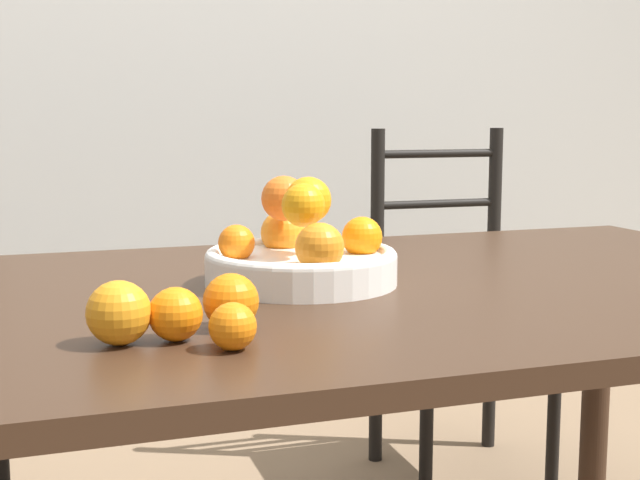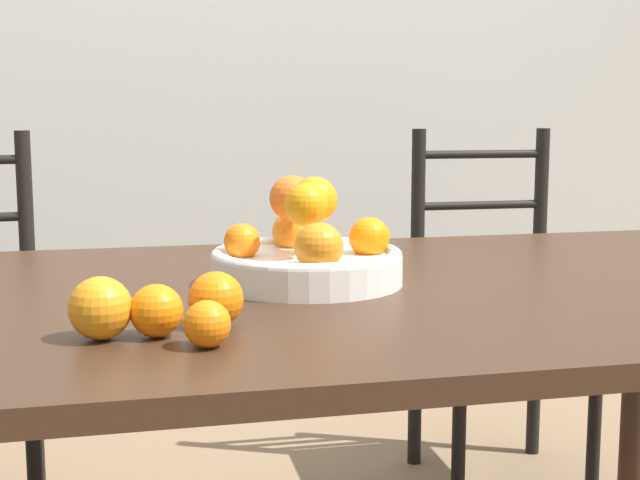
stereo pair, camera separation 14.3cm
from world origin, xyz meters
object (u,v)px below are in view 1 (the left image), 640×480
(orange_loose_1, at_px, (119,313))
(chair_right, at_px, (456,311))
(orange_loose_2, at_px, (231,301))
(orange_loose_3, at_px, (176,314))
(orange_loose_0, at_px, (233,326))
(fruit_bowl, at_px, (301,253))

(orange_loose_1, relative_size, chair_right, 0.08)
(orange_loose_2, bearing_deg, orange_loose_1, -166.94)
(orange_loose_1, height_order, chair_right, chair_right)
(orange_loose_3, distance_m, chair_right, 1.51)
(orange_loose_0, relative_size, orange_loose_1, 0.73)
(orange_loose_1, bearing_deg, orange_loose_2, 13.06)
(orange_loose_0, xyz_separation_m, chair_right, (0.93, 1.17, -0.30))
(orange_loose_0, height_order, orange_loose_2, orange_loose_2)
(fruit_bowl, distance_m, chair_right, 1.11)
(fruit_bowl, height_order, chair_right, chair_right)
(chair_right, bearing_deg, orange_loose_0, -127.28)
(orange_loose_0, relative_size, orange_loose_2, 0.79)
(orange_loose_1, xyz_separation_m, orange_loose_2, (0.15, 0.04, -0.00))
(fruit_bowl, distance_m, orange_loose_3, 0.42)
(orange_loose_0, relative_size, orange_loose_3, 0.86)
(orange_loose_2, xyz_separation_m, chair_right, (0.91, 1.06, -0.31))
(orange_loose_0, height_order, chair_right, chair_right)
(fruit_bowl, xyz_separation_m, orange_loose_2, (-0.19, -0.27, -0.02))
(fruit_bowl, relative_size, orange_loose_2, 4.28)
(fruit_bowl, bearing_deg, orange_loose_3, -130.92)
(fruit_bowl, bearing_deg, chair_right, 47.61)
(orange_loose_1, height_order, orange_loose_3, orange_loose_1)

